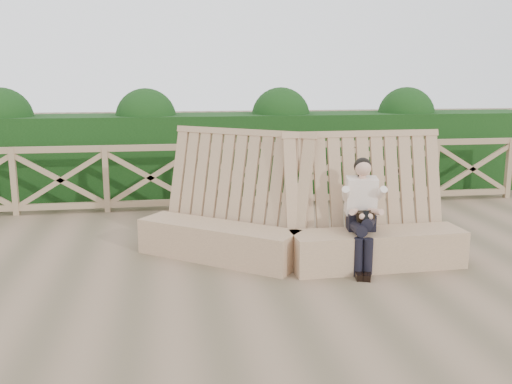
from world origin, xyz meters
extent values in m
plane|color=brown|center=(0.00, 0.00, 0.00)|extent=(60.00, 60.00, 0.00)
cube|color=#957355|center=(-0.56, 0.77, 0.22)|extent=(1.92, 1.63, 0.44)
cube|color=#957355|center=(-0.40, 0.99, 0.79)|extent=(1.88, 1.58, 1.55)
cube|color=#957355|center=(1.26, 0.19, 0.22)|extent=(2.05, 0.56, 0.44)
cube|color=#957355|center=(1.25, 0.46, 0.79)|extent=(2.04, 0.50, 1.55)
cube|color=black|center=(1.08, 0.27, 0.53)|extent=(0.35, 0.28, 0.19)
cube|color=beige|center=(1.08, 0.31, 0.83)|extent=(0.39, 0.30, 0.46)
sphere|color=tan|center=(1.08, 0.27, 1.17)|extent=(0.21, 0.21, 0.19)
sphere|color=black|center=(1.08, 0.30, 1.18)|extent=(0.23, 0.23, 0.20)
cylinder|color=black|center=(0.97, 0.10, 0.51)|extent=(0.19, 0.42, 0.13)
cylinder|color=black|center=(1.11, 0.10, 0.58)|extent=(0.19, 0.43, 0.15)
cylinder|color=black|center=(0.93, -0.09, 0.22)|extent=(0.12, 0.12, 0.44)
cylinder|color=black|center=(1.03, -0.12, 0.22)|extent=(0.12, 0.12, 0.44)
cube|color=black|center=(0.92, -0.17, 0.04)|extent=(0.11, 0.22, 0.07)
cube|color=black|center=(1.00, -0.20, 0.04)|extent=(0.11, 0.22, 0.07)
cube|color=black|center=(1.07, 0.11, 0.62)|extent=(0.21, 0.14, 0.13)
cube|color=black|center=(1.03, -0.03, 0.67)|extent=(0.07, 0.09, 0.11)
cube|color=#8C7351|center=(0.00, 3.50, 1.05)|extent=(10.10, 0.07, 0.10)
cube|color=#8C7351|center=(0.00, 3.50, 0.12)|extent=(10.10, 0.07, 0.10)
cube|color=black|center=(0.00, 4.70, 0.75)|extent=(12.00, 1.20, 1.50)
camera|label=1|loc=(-1.15, -5.92, 2.22)|focal=40.00mm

